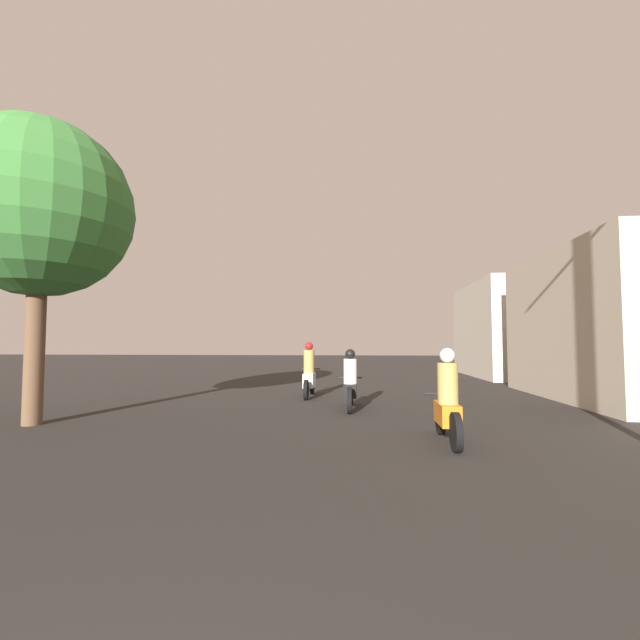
# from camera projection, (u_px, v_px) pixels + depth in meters

# --- Properties ---
(motorcycle_orange) EXTENTS (0.60, 1.83, 1.51)m
(motorcycle_orange) POSITION_uv_depth(u_px,v_px,m) (447.00, 404.00, 6.85)
(motorcycle_orange) COLOR black
(motorcycle_orange) RESTS_ON ground_plane
(motorcycle_black) EXTENTS (0.60, 2.04, 1.46)m
(motorcycle_black) POSITION_uv_depth(u_px,v_px,m) (350.00, 385.00, 10.38)
(motorcycle_black) COLOR black
(motorcycle_black) RESTS_ON ground_plane
(motorcycle_white) EXTENTS (0.60, 2.02, 1.64)m
(motorcycle_white) POSITION_uv_depth(u_px,v_px,m) (309.00, 375.00, 12.76)
(motorcycle_white) COLOR black
(motorcycle_white) RESTS_ON ground_plane
(building_right_far) EXTENTS (5.62, 7.33, 4.52)m
(building_right_far) POSITION_uv_depth(u_px,v_px,m) (529.00, 330.00, 20.96)
(building_right_far) COLOR beige
(building_right_far) RESTS_ON ground_plane
(street_tree) EXTENTS (3.55, 3.55, 6.08)m
(street_tree) POSITION_uv_depth(u_px,v_px,m) (40.00, 210.00, 8.57)
(street_tree) COLOR brown
(street_tree) RESTS_ON ground_plane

